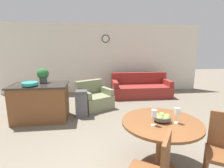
% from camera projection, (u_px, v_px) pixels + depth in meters
% --- Properties ---
extents(wall_back, '(8.00, 0.09, 2.70)m').
position_uv_depth(wall_back, '(103.00, 59.00, 7.00)').
color(wall_back, silver).
rests_on(wall_back, ground_plane).
extents(dining_table, '(1.14, 1.14, 0.76)m').
position_uv_depth(dining_table, '(161.00, 132.00, 2.54)').
color(dining_table, brown).
rests_on(dining_table, ground_plane).
extents(dining_chair_near_right, '(0.58, 0.58, 0.96)m').
position_uv_depth(dining_chair_near_right, '(224.00, 147.00, 2.27)').
color(dining_chair_near_right, brown).
rests_on(dining_chair_near_right, ground_plane).
extents(fruit_bowl, '(0.25, 0.25, 0.11)m').
position_uv_depth(fruit_bowl, '(162.00, 117.00, 2.49)').
color(fruit_bowl, '#4C4742').
rests_on(fruit_bowl, dining_table).
extents(wine_glass_left, '(0.07, 0.07, 0.22)m').
position_uv_depth(wine_glass_left, '(154.00, 114.00, 2.34)').
color(wine_glass_left, silver).
rests_on(wine_glass_left, dining_table).
extents(wine_glass_right, '(0.07, 0.07, 0.22)m').
position_uv_depth(wine_glass_right, '(177.00, 112.00, 2.41)').
color(wine_glass_right, silver).
rests_on(wine_glass_right, dining_table).
extents(kitchen_island, '(1.34, 0.83, 0.92)m').
position_uv_depth(kitchen_island, '(41.00, 102.00, 4.35)').
color(kitchen_island, brown).
rests_on(kitchen_island, ground_plane).
extents(teal_bowl, '(0.36, 0.36, 0.09)m').
position_uv_depth(teal_bowl, '(30.00, 84.00, 4.05)').
color(teal_bowl, teal).
rests_on(teal_bowl, kitchen_island).
extents(potted_plant, '(0.29, 0.29, 0.38)m').
position_uv_depth(potted_plant, '(43.00, 75.00, 4.40)').
color(potted_plant, '#4C4C51').
rests_on(potted_plant, kitchen_island).
extents(trash_bin, '(0.31, 0.29, 0.69)m').
position_uv_depth(trash_bin, '(82.00, 103.00, 4.61)').
color(trash_bin, '#56565B').
rests_on(trash_bin, ground_plane).
extents(couch, '(2.14, 0.98, 0.85)m').
position_uv_depth(couch, '(141.00, 88.00, 6.53)').
color(couch, maroon).
rests_on(couch, ground_plane).
extents(armchair, '(1.18, 1.17, 0.80)m').
position_uv_depth(armchair, '(94.00, 98.00, 5.30)').
color(armchair, '#7A7F5B').
rests_on(armchair, ground_plane).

